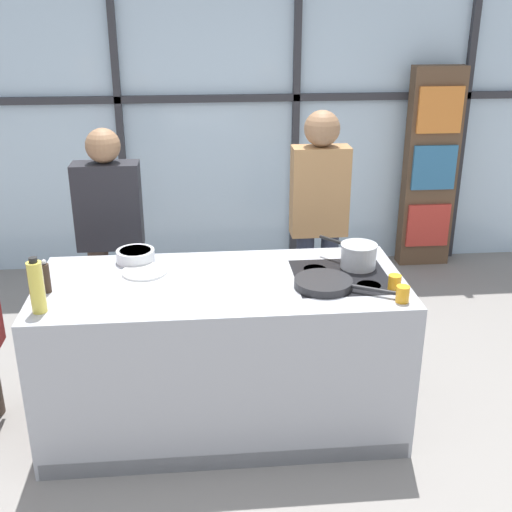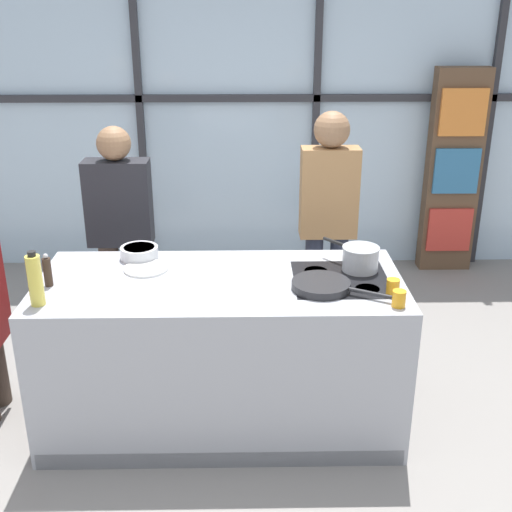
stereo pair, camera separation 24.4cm
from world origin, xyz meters
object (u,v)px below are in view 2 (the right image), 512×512
Objects in this scene: saucepan at (360,258)px; juice_glass_near at (399,299)px; mixing_bowl at (139,252)px; oil_bottle at (35,280)px; juice_glass_far at (393,287)px; white_plate at (146,268)px; spectator_center_left at (328,216)px; spectator_far_left at (121,229)px; frying_pan at (322,285)px; pepper_grinder at (47,271)px.

saucepan is 0.48m from juice_glass_near.
oil_bottle is (-0.42, -0.61, 0.10)m from mixing_bowl.
oil_bottle is 3.36× the size of juice_glass_near.
white_plate is at bearing 165.11° from juice_glass_far.
white_plate is (-1.21, 0.03, -0.07)m from saucepan.
spectator_center_left reaches higher than saucepan.
saucepan reaches higher than white_plate.
mixing_bowl is (-1.27, 0.20, -0.03)m from saucepan.
spectator_far_left is 0.60m from mixing_bowl.
oil_bottle is at bearing -173.80° from frying_pan.
juice_glass_far reaches higher than white_plate.
pepper_grinder is (-1.70, -0.18, 0.01)m from saucepan.
juice_glass_far is at bearing -14.89° from white_plate.
juice_glass_near is (1.82, -0.28, -0.04)m from pepper_grinder.
juice_glass_far is at bearing 145.88° from spectator_far_left.
oil_bottle reaches higher than pepper_grinder.
spectator_far_left is at bearing 142.59° from juice_glass_near.
pepper_grinder is 2.16× the size of juice_glass_far.
saucepan is 1.28× the size of white_plate.
oil_bottle is at bearing 80.09° from spectator_far_left.
white_plate is 1.14× the size of mixing_bowl.
saucepan is 1.74m from oil_bottle.
frying_pan is at bearing 149.29° from juice_glass_near.
juice_glass_far is at bearing -11.51° from frying_pan.
frying_pan is 1.46m from pepper_grinder.
frying_pan is 2.34× the size of mixing_bowl.
mixing_bowl reaches higher than frying_pan.
saucepan is 3.81× the size of juice_glass_far.
spectator_far_left reaches higher than pepper_grinder.
frying_pan is 2.82× the size of pepper_grinder.
saucepan is 0.35m from juice_glass_far.
oil_bottle reaches higher than saucepan.
saucepan is at bearing 13.69° from oil_bottle.
frying_pan is at bearing -16.11° from white_plate.
frying_pan is 6.08× the size of juice_glass_near.
pepper_grinder is at bearing 175.48° from juice_glass_far.
white_plate is (-1.13, -0.73, -0.06)m from spectator_center_left.
pepper_grinder is at bearing 77.18° from spectator_far_left.
white_plate is at bearing 163.89° from frying_pan.
white_plate is at bearing 42.45° from oil_bottle.
saucepan is at bearing -8.80° from mixing_bowl.
juice_glass_near is (1.39, -0.67, 0.00)m from mixing_bowl.
mixing_bowl is at bearing 110.78° from spectator_far_left.
frying_pan is at bearing -2.78° from pepper_grinder.
white_plate is 2.97× the size of juice_glass_far.
white_plate is (0.27, -0.73, 0.02)m from spectator_far_left.
spectator_far_left reaches higher than saucepan.
juice_glass_near is at bearing -20.36° from white_plate.
spectator_far_left is 5.52× the size of oil_bottle.
frying_pan is 1.59× the size of saucepan.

